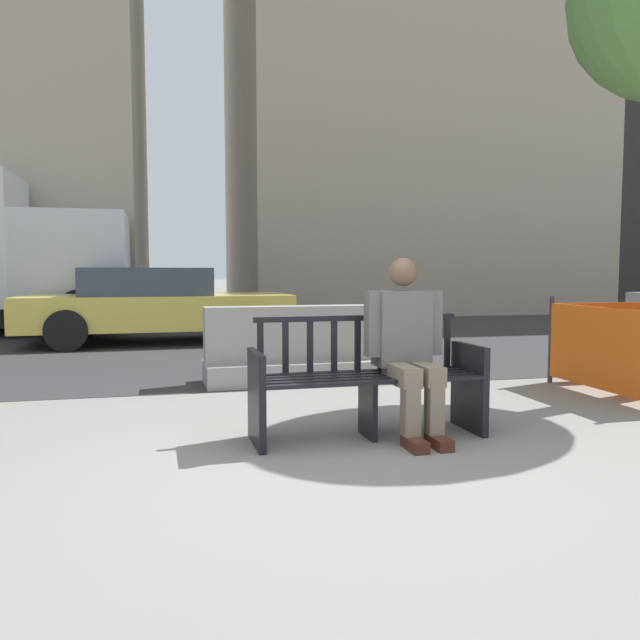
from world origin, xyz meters
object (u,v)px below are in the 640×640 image
Objects in this scene: seated_person at (407,343)px; jersey_barrier_centre at (297,351)px; car_taxi_near at (156,305)px; street_bench at (367,383)px.

jersey_barrier_centre is (-0.34, 2.41, -0.35)m from seated_person.
car_taxi_near is (-1.59, 4.34, 0.31)m from jersey_barrier_centre.
jersey_barrier_centre is (-0.05, 2.36, -0.06)m from street_bench.
jersey_barrier_centre is 4.63m from car_taxi_near.
street_bench is at bearing 170.39° from seated_person.
seated_person reaches higher than street_bench.
jersey_barrier_centre is at bearing 91.29° from street_bench.
street_bench is 1.30× the size of seated_person.
street_bench is 0.42m from seated_person.
car_taxi_near is at bearing 110.16° from jersey_barrier_centre.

